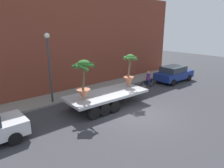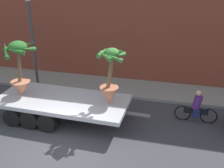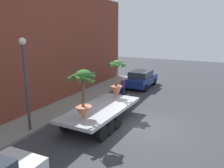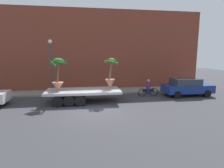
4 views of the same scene
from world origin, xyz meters
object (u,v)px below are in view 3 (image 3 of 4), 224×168
potted_palm_rear (116,81)px  potted_palm_middle (84,94)px  cyclist (123,88)px  parked_car (141,79)px  flatbed_trailer (99,112)px  street_lamp (25,73)px

potted_palm_rear → potted_palm_middle: (-3.99, -0.07, 0.17)m
cyclist → parked_car: 3.52m
flatbed_trailer → potted_palm_rear: (2.39, 0.02, 1.33)m
potted_palm_rear → cyclist: size_ratio=1.34×
flatbed_trailer → potted_palm_middle: potted_palm_middle is taller
flatbed_trailer → cyclist: 6.08m
flatbed_trailer → potted_palm_rear: potted_palm_rear is taller
potted_palm_rear → parked_car: 7.23m
flatbed_trailer → cyclist: size_ratio=3.69×
parked_car → street_lamp: bearing=170.0°
cyclist → potted_palm_middle: bearing=-171.3°
cyclist → street_lamp: (-8.45, 1.71, 2.56)m
parked_car → street_lamp: street_lamp is taller
potted_palm_rear → cyclist: potted_palm_rear is taller
flatbed_trailer → street_lamp: 4.50m
flatbed_trailer → street_lamp: size_ratio=1.40×
potted_palm_middle → cyclist: potted_palm_middle is taller
street_lamp → cyclist: bearing=-11.5°
potted_palm_middle → parked_car: size_ratio=0.58×
parked_car → flatbed_trailer: bearing=-175.6°
cyclist → street_lamp: size_ratio=0.38×
flatbed_trailer → parked_car: parked_car is taller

